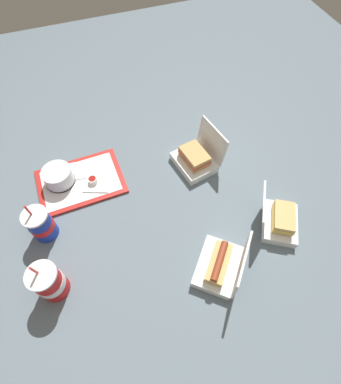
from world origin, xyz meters
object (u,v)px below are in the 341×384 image
food_tray (81,182)px  clamshell_sandwich_back (279,220)px  plastic_fork (95,191)px  clamshell_hotdog_front (221,265)px  ketchup_cup (93,180)px  soda_cup_corner (49,282)px  soda_cup_right (41,224)px  clamshell_sandwich_center (196,158)px  cake_container (58,177)px

food_tray → clamshell_sandwich_back: bearing=146.3°
plastic_fork → clamshell_hotdog_front: 0.61m
food_tray → ketchup_cup: 0.06m
ketchup_cup → soda_cup_corner: (0.22, 0.41, 0.06)m
soda_cup_right → soda_cup_corner: (-0.00, 0.24, 0.01)m
ketchup_cup → soda_cup_corner: bearing=61.7°
ketchup_cup → clamshell_hotdog_front: clamshell_hotdog_front is taller
clamshell_sandwich_center → plastic_fork: bearing=0.3°
clamshell_sandwich_center → clamshell_hotdog_front: (0.10, 0.49, -0.00)m
ketchup_cup → food_tray: bearing=-24.2°
ketchup_cup → soda_cup_corner: soda_cup_corner is taller
cake_container → clamshell_hotdog_front: bearing=130.1°
food_tray → clamshell_hotdog_front: bearing=126.4°
cake_container → plastic_fork: (-0.13, 0.11, -0.03)m
clamshell_sandwich_center → soda_cup_corner: bearing=27.5°
cake_container → clamshell_sandwich_center: bearing=170.3°
clamshell_sandwich_back → soda_cup_right: size_ratio=1.16×
clamshell_hotdog_front → soda_cup_corner: size_ratio=1.10×
food_tray → clamshell_hotdog_front: (-0.42, 0.57, 0.04)m
clamshell_sandwich_center → clamshell_hotdog_front: clamshell_sandwich_center is taller
cake_container → plastic_fork: bearing=141.5°
cake_container → soda_cup_right: bearing=68.1°
plastic_fork → clamshell_sandwich_center: bearing=-159.0°
food_tray → clamshell_sandwich_back: size_ratio=1.56×
ketchup_cup → clamshell_hotdog_front: (-0.37, 0.54, 0.02)m
food_tray → ketchup_cup: bearing=155.8°
ketchup_cup → soda_cup_right: soda_cup_right is taller
clamshell_sandwich_back → soda_cup_right: bearing=-17.4°
cake_container → soda_cup_corner: soda_cup_corner is taller
food_tray → soda_cup_corner: (0.17, 0.44, 0.08)m
clamshell_sandwich_back → clamshell_hotdog_front: bearing=16.8°
food_tray → plastic_fork: (-0.05, 0.08, 0.01)m
soda_cup_right → ketchup_cup: bearing=-142.2°
cake_container → clamshell_sandwich_back: (-0.80, 0.50, -0.00)m
cake_container → clamshell_sandwich_back: 0.94m
food_tray → cake_container: 0.10m
clamshell_sandwich_back → soda_cup_corner: soda_cup_corner is taller
food_tray → soda_cup_corner: bearing=68.9°
clamshell_sandwich_back → clamshell_sandwich_center: (0.19, -0.40, 0.00)m
cake_container → clamshell_sandwich_back: clamshell_sandwich_back is taller
clamshell_sandwich_back → clamshell_sandwich_center: clamshell_sandwich_center is taller
ketchup_cup → clamshell_sandwich_center: bearing=173.6°
soda_cup_right → soda_cup_corner: soda_cup_corner is taller
food_tray → soda_cup_right: size_ratio=1.80×
ketchup_cup → clamshell_sandwich_center: 0.47m
plastic_fork → soda_cup_corner: size_ratio=0.48×
clamshell_sandwich_center → soda_cup_corner: size_ratio=0.94×
cake_container → ketchup_cup: cake_container is taller
food_tray → clamshell_sandwich_center: size_ratio=1.75×
food_tray → soda_cup_corner: soda_cup_corner is taller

